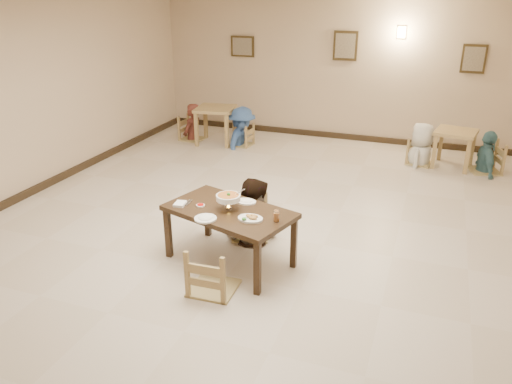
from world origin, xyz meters
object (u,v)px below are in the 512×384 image
at_px(curry_warmer, 228,198).
at_px(bg_diner_b, 242,107).
at_px(main_table, 229,216).
at_px(bg_chair_ll, 192,117).
at_px(bg_chair_lr, 242,125).
at_px(bg_diner_d, 491,131).
at_px(chair_far, 250,201).
at_px(main_diner, 252,179).
at_px(bg_chair_rl, 422,140).
at_px(bg_table_right, 455,138).
at_px(bg_chair_rr, 489,144).
at_px(bg_diner_a, 191,104).
at_px(drink_glass, 276,216).
at_px(bg_diner_c, 425,123).
at_px(bg_table_left, 215,114).
at_px(chair_near, 212,248).

height_order(curry_warmer, bg_diner_b, bg_diner_b).
height_order(main_table, bg_chair_ll, bg_chair_ll).
bearing_deg(bg_chair_lr, bg_diner_d, 96.79).
bearing_deg(chair_far, bg_diner_d, 33.49).
relative_size(main_diner, bg_chair_rl, 1.82).
distance_m(main_diner, bg_table_right, 4.73).
relative_size(bg_chair_rr, bg_diner_a, 0.66).
relative_size(drink_glass, bg_chair_ll, 0.13).
bearing_deg(bg_diner_c, bg_chair_lr, -76.78).
relative_size(main_diner, curry_warmer, 5.32).
height_order(chair_far, bg_chair_lr, chair_far).
relative_size(drink_glass, bg_diner_b, 0.08).
distance_m(bg_table_left, bg_diner_d, 5.37).
distance_m(chair_far, bg_table_right, 4.69).
xyz_separation_m(curry_warmer, drink_glass, (0.63, -0.11, -0.09)).
distance_m(bg_diner_a, bg_diner_c, 4.82).
relative_size(chair_far, bg_table_left, 1.15).
xyz_separation_m(chair_far, bg_table_right, (2.56, 3.92, 0.05)).
relative_size(bg_chair_lr, bg_diner_b, 0.54).
distance_m(chair_far, chair_near, 1.37).
xyz_separation_m(main_diner, bg_chair_lr, (-1.69, 3.89, -0.42)).
bearing_deg(bg_diner_c, bg_diner_a, -77.13).
xyz_separation_m(bg_chair_lr, bg_chair_rl, (3.64, 0.06, 0.03)).
xyz_separation_m(curry_warmer, bg_chair_rr, (3.13, 4.58, -0.33)).
bearing_deg(curry_warmer, chair_near, -83.52).
bearing_deg(curry_warmer, bg_chair_lr, 109.86).
bearing_deg(bg_diner_a, bg_table_left, 90.23).
bearing_deg(bg_chair_rr, bg_table_right, -113.22).
relative_size(main_diner, bg_table_left, 1.94).
bearing_deg(bg_chair_ll, bg_table_right, -85.36).
relative_size(main_diner, bg_chair_lr, 1.95).
xyz_separation_m(bg_chair_ll, bg_chair_rl, (4.82, 0.05, -0.03)).
distance_m(chair_near, curry_warmer, 0.72).
bearing_deg(chair_near, bg_chair_rr, -122.90).
bearing_deg(bg_table_left, bg_diner_d, 0.51).
relative_size(chair_far, curry_warmer, 3.16).
distance_m(chair_near, bg_diner_a, 5.97).
relative_size(chair_near, bg_diner_c, 0.67).
relative_size(main_table, bg_diner_d, 1.10).
height_order(bg_table_right, bg_chair_ll, bg_chair_ll).
bearing_deg(main_diner, bg_chair_rr, -124.76).
relative_size(bg_table_left, bg_diner_d, 0.58).
bearing_deg(curry_warmer, bg_diner_b, 109.86).
distance_m(drink_glass, bg_chair_lr, 5.21).
xyz_separation_m(drink_glass, bg_chair_rr, (2.50, 4.69, -0.24)).
distance_m(bg_chair_ll, bg_diner_c, 4.83).
xyz_separation_m(bg_table_right, bg_chair_rr, (0.57, -0.08, -0.03)).
relative_size(main_diner, bg_diner_d, 1.13).
bearing_deg(bg_chair_ll, drink_glass, -139.82).
bearing_deg(bg_diner_c, curry_warmer, -10.95).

